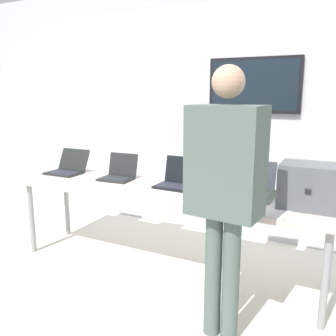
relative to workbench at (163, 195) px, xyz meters
name	(u,v)px	position (x,y,z in m)	size (l,w,h in m)	color
ground	(163,271)	(0.00, 0.00, -0.73)	(8.00, 8.00, 0.04)	beige
back_wall	(211,108)	(0.01, 1.13, 0.70)	(8.00, 0.11, 2.80)	silver
workbench	(163,195)	(0.00, 0.00, 0.00)	(2.90, 0.70, 0.76)	beige
equipment_box	(311,186)	(1.19, 0.03, 0.21)	(0.42, 0.34, 0.32)	#585E61
laptop_station_0	(68,168)	(-1.18, 0.12, 0.11)	(0.36, 0.35, 0.23)	#232723
laptop_station_1	(119,173)	(-0.55, 0.13, 0.11)	(0.32, 0.30, 0.24)	#252727
laptop_station_2	(178,180)	(0.08, 0.14, 0.11)	(0.35, 0.31, 0.25)	black
laptop_station_3	(253,189)	(0.75, 0.13, 0.11)	(0.33, 0.36, 0.27)	#33373F
person	(226,181)	(0.76, -0.62, 0.35)	(0.48, 0.62, 1.74)	#53655C
paper_sheet	(274,211)	(0.98, -0.17, 0.05)	(0.27, 0.33, 0.00)	white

